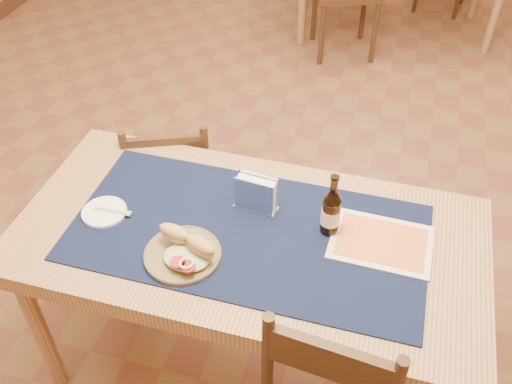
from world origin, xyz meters
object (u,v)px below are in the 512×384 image
(sandwich_plate, at_px, (184,252))
(beer_bottle, at_px, (331,212))
(napkin_holder, at_px, (256,194))
(chair_main_far, at_px, (172,183))

(sandwich_plate, height_order, beer_bottle, beer_bottle)
(sandwich_plate, relative_size, napkin_holder, 1.59)
(sandwich_plate, relative_size, beer_bottle, 1.05)
(chair_main_far, bearing_deg, sandwich_plate, -62.18)
(sandwich_plate, height_order, napkin_holder, napkin_holder)
(sandwich_plate, bearing_deg, beer_bottle, 30.05)
(sandwich_plate, xyz_separation_m, napkin_holder, (0.16, 0.29, 0.04))
(chair_main_far, distance_m, napkin_holder, 0.75)
(chair_main_far, xyz_separation_m, beer_bottle, (0.78, -0.43, 0.42))
(sandwich_plate, distance_m, napkin_holder, 0.33)
(chair_main_far, relative_size, napkin_holder, 5.15)
(chair_main_far, relative_size, sandwich_plate, 3.25)
(beer_bottle, bearing_deg, chair_main_far, 151.36)
(chair_main_far, height_order, beer_bottle, beer_bottle)
(chair_main_far, height_order, napkin_holder, napkin_holder)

